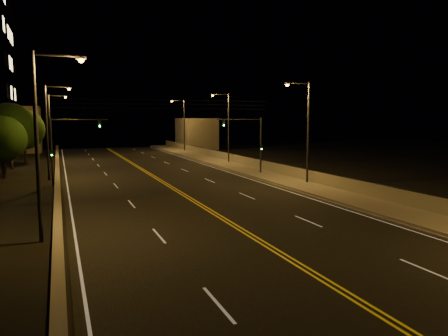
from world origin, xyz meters
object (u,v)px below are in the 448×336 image
object	(u,v)px
streetlight_5	(50,126)
traffic_signal_left	(63,143)
streetlight_1	(306,126)
traffic_signal_right	(252,139)
streetlight_6	(52,123)
streetlight_3	(183,122)
tree_1	(10,127)
streetlight_2	(227,124)
tree_2	(24,130)
streetlight_4	(42,134)
tree_0	(2,139)

from	to	relation	value
streetlight_5	traffic_signal_left	xyz separation A→B (m)	(1.12, -4.13, -1.46)
streetlight_1	traffic_signal_right	size ratio (longest dim) A/B	1.51
streetlight_5	streetlight_6	world-z (taller)	same
streetlight_3	streetlight_6	world-z (taller)	same
tree_1	traffic_signal_left	bearing A→B (deg)	-69.91
streetlight_1	streetlight_2	size ratio (longest dim) A/B	1.00
streetlight_3	tree_2	bearing A→B (deg)	-156.32
streetlight_6	traffic_signal_right	bearing A→B (deg)	-49.23
streetlight_4	traffic_signal_right	world-z (taller)	streetlight_4
streetlight_6	streetlight_2	bearing A→B (deg)	-28.59
traffic_signal_right	tree_2	distance (m)	32.08
traffic_signal_left	tree_2	size ratio (longest dim) A/B	0.85
streetlight_3	streetlight_5	size ratio (longest dim) A/B	1.00
tree_1	tree_2	world-z (taller)	tree_1
streetlight_4	tree_1	distance (m)	34.85
streetlight_2	streetlight_4	world-z (taller)	same
traffic_signal_left	tree_1	world-z (taller)	tree_1
streetlight_6	tree_1	bearing A→B (deg)	-120.99
traffic_signal_left	traffic_signal_right	bearing A→B (deg)	0.00
tree_0	streetlight_4	bearing A→B (deg)	-80.12
traffic_signal_right	streetlight_2	bearing A→B (deg)	82.42
streetlight_6	tree_2	distance (m)	3.76
streetlight_3	traffic_signal_right	distance (m)	32.92
streetlight_3	streetlight_6	bearing A→B (deg)	-155.59
streetlight_4	streetlight_5	xyz separation A→B (m)	(0.00, 23.16, 0.00)
streetlight_1	streetlight_4	world-z (taller)	same
tree_0	traffic_signal_left	bearing A→B (deg)	-50.70
streetlight_3	traffic_signal_left	size ratio (longest dim) A/B	1.51
tree_0	streetlight_1	bearing A→B (deg)	-29.96
streetlight_1	streetlight_6	distance (m)	37.86
traffic_signal_left	tree_1	size ratio (longest dim) A/B	0.78
tree_0	tree_2	world-z (taller)	tree_2
tree_2	streetlight_2	bearing A→B (deg)	-22.83
streetlight_4	streetlight_5	bearing A→B (deg)	90.00
streetlight_5	tree_0	world-z (taller)	streetlight_5
streetlight_3	traffic_signal_left	bearing A→B (deg)	-121.75
traffic_signal_right	tree_2	xyz separation A→B (m)	(-23.41, 21.92, 0.67)
traffic_signal_left	tree_0	size ratio (longest dim) A/B	0.97
traffic_signal_right	tree_0	size ratio (longest dim) A/B	0.97
streetlight_4	tree_2	world-z (taller)	streetlight_4
tree_0	tree_1	world-z (taller)	tree_1
streetlight_2	streetlight_5	size ratio (longest dim) A/B	1.00
streetlight_5	tree_0	bearing A→B (deg)	148.66
streetlight_6	tree_0	world-z (taller)	streetlight_6
streetlight_2	tree_1	size ratio (longest dim) A/B	1.18
streetlight_3	tree_0	distance (m)	36.75
streetlight_6	traffic_signal_left	distance (m)	23.19
streetlight_6	tree_2	xyz separation A→B (m)	(-3.48, -1.20, -0.80)
streetlight_4	tree_2	size ratio (longest dim) A/B	1.28
streetlight_6	tree_2	world-z (taller)	streetlight_6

